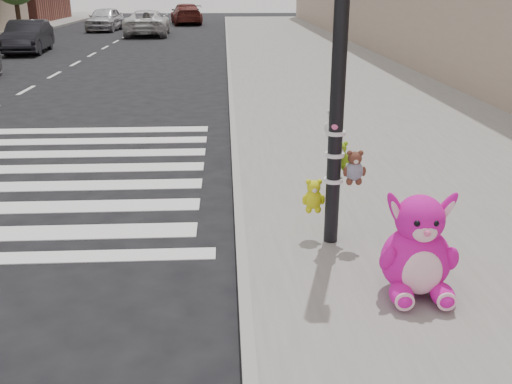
{
  "coord_description": "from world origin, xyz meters",
  "views": [
    {
      "loc": [
        1.4,
        -4.23,
        2.98
      ],
      "look_at": [
        1.73,
        1.84,
        0.75
      ],
      "focal_mm": 40.0,
      "sensor_mm": 36.0,
      "label": 1
    }
  ],
  "objects_px": {
    "red_teddy": "(437,287)",
    "car_white_near": "(147,23)",
    "signal_pole": "(337,101)",
    "pink_bunny": "(417,252)",
    "car_dark_far": "(28,37)"
  },
  "relations": [
    {
      "from": "red_teddy",
      "to": "car_white_near",
      "type": "xyz_separation_m",
      "value": [
        -6.63,
        31.42,
        0.52
      ]
    },
    {
      "from": "signal_pole",
      "to": "car_white_near",
      "type": "height_order",
      "value": "signal_pole"
    },
    {
      "from": "pink_bunny",
      "to": "car_dark_far",
      "type": "height_order",
      "value": "car_dark_far"
    },
    {
      "from": "car_dark_far",
      "to": "red_teddy",
      "type": "bearing_deg",
      "value": -69.25
    },
    {
      "from": "signal_pole",
      "to": "car_dark_far",
      "type": "xyz_separation_m",
      "value": [
        -10.11,
        21.12,
        -1.07
      ]
    },
    {
      "from": "pink_bunny",
      "to": "red_teddy",
      "type": "bearing_deg",
      "value": -15.64
    },
    {
      "from": "pink_bunny",
      "to": "red_teddy",
      "type": "relative_size",
      "value": 5.99
    },
    {
      "from": "car_dark_far",
      "to": "car_white_near",
      "type": "relative_size",
      "value": 0.8
    },
    {
      "from": "signal_pole",
      "to": "car_white_near",
      "type": "bearing_deg",
      "value": 100.97
    },
    {
      "from": "car_dark_far",
      "to": "pink_bunny",
      "type": "bearing_deg",
      "value": -69.6
    },
    {
      "from": "car_dark_far",
      "to": "car_white_near",
      "type": "bearing_deg",
      "value": 59.37
    },
    {
      "from": "red_teddy",
      "to": "car_white_near",
      "type": "relative_size",
      "value": 0.03
    },
    {
      "from": "signal_pole",
      "to": "pink_bunny",
      "type": "height_order",
      "value": "signal_pole"
    },
    {
      "from": "red_teddy",
      "to": "car_dark_far",
      "type": "relative_size",
      "value": 0.04
    },
    {
      "from": "pink_bunny",
      "to": "car_dark_far",
      "type": "relative_size",
      "value": 0.24
    }
  ]
}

